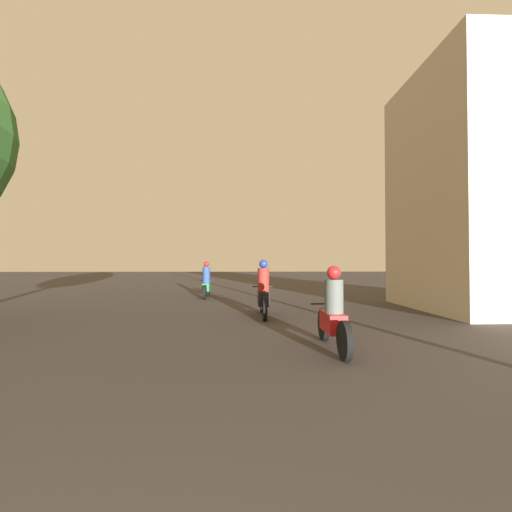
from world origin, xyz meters
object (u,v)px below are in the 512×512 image
motorcycle_red (333,316)px  motorcycle_green (206,283)px  building_right_near (495,190)px  motorcycle_black (263,294)px

motorcycle_red → motorcycle_green: motorcycle_green is taller
motorcycle_red → building_right_near: size_ratio=0.26×
motorcycle_green → building_right_near: bearing=-29.9°
motorcycle_black → building_right_near: (7.63, 1.14, 3.26)m
motorcycle_black → motorcycle_green: (-2.19, 5.24, 0.00)m
motorcycle_red → building_right_near: building_right_near is taller
motorcycle_red → motorcycle_green: size_ratio=1.07×
motorcycle_red → motorcycle_black: 3.88m
motorcycle_red → motorcycle_black: (-1.02, 3.74, 0.05)m
motorcycle_green → motorcycle_black: bearing=-74.6°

